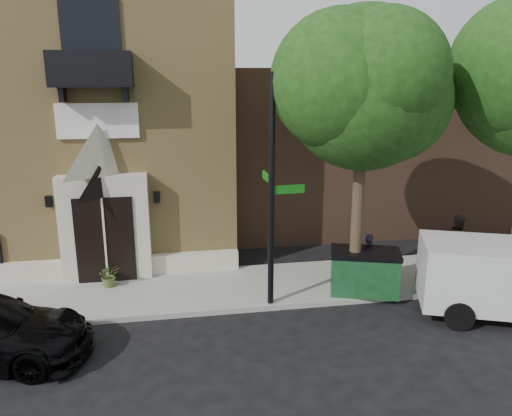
{
  "coord_description": "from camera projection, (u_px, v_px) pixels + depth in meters",
  "views": [
    {
      "loc": [
        1.03,
        -12.05,
        6.19
      ],
      "look_at": [
        3.45,
        2.0,
        2.36
      ],
      "focal_mm": 35.0,
      "sensor_mm": 36.0,
      "label": 1
    }
  ],
  "objects": [
    {
      "name": "neighbour_building",
      "position": [
        416.0,
        142.0,
        22.6
      ],
      "size": [
        18.0,
        8.0,
        6.4
      ],
      "primitive_type": "cube",
      "color": "brown",
      "rests_on": "ground"
    },
    {
      "name": "fire_hydrant",
      "position": [
        380.0,
        281.0,
        14.14
      ],
      "size": [
        0.44,
        0.35,
        0.77
      ],
      "color": "#B5172F",
      "rests_on": "sidewalk"
    },
    {
      "name": "planter",
      "position": [
        109.0,
        275.0,
        14.61
      ],
      "size": [
        0.74,
        0.68,
        0.68
      ],
      "primitive_type": "imported",
      "rotation": [
        0.0,
        0.0,
        0.28
      ],
      "color": "#51612D",
      "rests_on": "sidewalk"
    },
    {
      "name": "ground",
      "position": [
        138.0,
        321.0,
        12.91
      ],
      "size": [
        120.0,
        120.0,
        0.0
      ],
      "primitive_type": "plane",
      "color": "black",
      "rests_on": "ground"
    },
    {
      "name": "dumpster",
      "position": [
        365.0,
        271.0,
        14.14
      ],
      "size": [
        2.15,
        1.61,
        1.25
      ],
      "rotation": [
        0.0,
        0.0,
        -0.31
      ],
      "color": "#0E3617",
      "rests_on": "sidewalk"
    },
    {
      "name": "street_tree_left",
      "position": [
        367.0,
        87.0,
        12.7
      ],
      "size": [
        4.97,
        4.38,
        7.77
      ],
      "color": "#38281C",
      "rests_on": "sidewalk"
    },
    {
      "name": "pedestrian_far",
      "position": [
        458.0,
        240.0,
        16.22
      ],
      "size": [
        0.64,
        0.81,
        1.66
      ],
      "primitive_type": "imported",
      "rotation": [
        0.0,
        0.0,
        1.58
      ],
      "color": "#342B23",
      "rests_on": "sidewalk"
    },
    {
      "name": "sidewalk",
      "position": [
        176.0,
        292.0,
        14.48
      ],
      "size": [
        42.0,
        3.0,
        0.15
      ],
      "primitive_type": "cube",
      "color": "gray",
      "rests_on": "ground"
    },
    {
      "name": "pedestrian_near",
      "position": [
        366.0,
        259.0,
        14.66
      ],
      "size": [
        0.65,
        0.5,
        1.56
      ],
      "primitive_type": "imported",
      "rotation": [
        0.0,
        0.0,
        3.39
      ],
      "color": "black",
      "rests_on": "sidewalk"
    },
    {
      "name": "street_sign",
      "position": [
        272.0,
        193.0,
        12.86
      ],
      "size": [
        0.97,
        0.97,
        6.11
      ],
      "rotation": [
        0.0,
        0.0,
        0.06
      ],
      "color": "black",
      "rests_on": "sidewalk"
    },
    {
      "name": "church",
      "position": [
        61.0,
        117.0,
        18.78
      ],
      "size": [
        12.2,
        11.01,
        9.3
      ],
      "color": "tan",
      "rests_on": "ground"
    }
  ]
}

